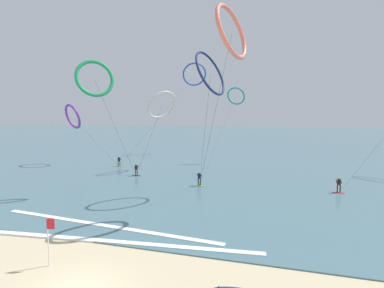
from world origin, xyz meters
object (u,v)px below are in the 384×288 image
Objects in this scene: kite_teal at (236,96)px; kite_coral at (232,32)px; surfer_amber at (119,162)px; beach_flag at (49,234)px; kite_cobalt at (194,74)px; kite_navy at (210,73)px; surfer_charcoal at (136,170)px; surfer_crimson at (339,186)px; surfer_lime at (199,180)px; kite_violet at (73,116)px; kite_ivory at (162,105)px; kite_emerald at (95,78)px.

kite_coral is at bearing -110.93° from kite_teal.
beach_flag is at bearing 98.87° from surfer_amber.
kite_cobalt is 36.46m from kite_navy.
surfer_crimson is at bearing -173.72° from surfer_charcoal.
kite_coral reaches higher than surfer_lime.
surfer_charcoal is 0.08× the size of kite_teal.
kite_cobalt is 2.12× the size of kite_violet.
beach_flag is (6.63, -23.83, 1.05)m from surfer_charcoal.
surfer_lime is at bearing 83.24° from kite_cobalt.
kite_cobalt is (-1.19, 22.41, 7.43)m from kite_ivory.
kite_coral is 6.23× the size of beach_flag.
surfer_charcoal is 1.00× the size of surfer_crimson.
kite_cobalt is at bearing -53.39° from surfer_crimson.
kite_emerald is at bearing 119.19° from kite_navy.
surfer_amber is 20.44m from kite_emerald.
kite_teal is 22.85m from kite_navy.
surfer_crimson is 20.20m from kite_coral.
kite_emerald is (0.29, -9.60, 11.38)m from surfer_charcoal.
surfer_charcoal is 1.00× the size of surfer_lime.
kite_violet is (-24.84, 9.74, 7.38)m from surfer_lime.
kite_coral is at bearing 55.02° from beach_flag.
surfer_lime is 16.14m from kite_emerald.
surfer_amber is 32.57m from beach_flag.
kite_navy is (2.04, -3.39, 11.83)m from surfer_lime.
kite_teal reaches higher than surfer_amber.
kite_coral is (-10.29, -9.82, 14.34)m from surfer_crimson.
surfer_amber is 0.11× the size of kite_navy.
kite_teal is 41.43m from beach_flag.
kite_cobalt reaches higher than surfer_crimson.
surfer_lime is 0.15× the size of kite_violet.
surfer_amber is 0.14× the size of kite_ivory.
kite_ivory is 30.53m from beach_flag.
kite_ivory is 0.58× the size of kite_teal.
kite_teal is at bearing 83.13° from beach_flag.
kite_coral is (21.01, -18.20, 14.34)m from surfer_amber.
surfer_lime is 0.08× the size of kite_teal.
kite_teal is at bearing -133.26° from kite_violet.
kite_ivory is at bearing 144.06° from surfer_lime.
kite_ivory is (7.94, -0.89, 9.13)m from surfer_amber.
surfer_amber is at bearing 69.91° from kite_navy.
surfer_crimson is 0.11× the size of kite_navy.
kite_coral reaches higher than kite_violet.
surfer_charcoal is 0.11× the size of kite_navy.
kite_violet is (-15.26, 16.01, -4.00)m from kite_emerald.
surfer_charcoal is at bearing 65.33° from kite_cobalt.
kite_cobalt reaches higher than kite_ivory.
kite_cobalt is 27.86m from kite_violet.
kite_ivory is 23.64m from kite_cobalt.
kite_teal is at bearing 95.99° from surfer_lime.
kite_ivory reaches higher than surfer_charcoal.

